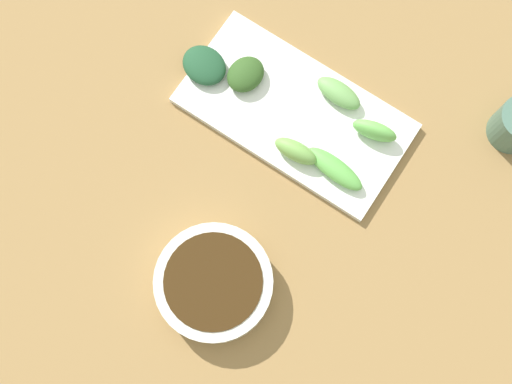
{
  "coord_description": "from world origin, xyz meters",
  "views": [
    {
      "loc": [
        -0.18,
        -0.13,
        0.9
      ],
      "look_at": [
        -0.02,
        -0.01,
        0.05
      ],
      "focal_mm": 47.87,
      "sensor_mm": 36.0,
      "label": 1
    }
  ],
  "objects": [
    {
      "name": "sauce_bowl",
      "position": [
        -0.14,
        -0.03,
        0.04
      ],
      "size": [
        0.15,
        0.15,
        0.04
      ],
      "color": "silver",
      "rests_on": "tabletop"
    },
    {
      "name": "broccoli_stalk_2",
      "position": [
        0.16,
        -0.03,
        0.04
      ],
      "size": [
        0.03,
        0.07,
        0.02
      ],
      "primitive_type": "ellipsoid",
      "rotation": [
        0.0,
        0.0,
        -0.06
      ],
      "color": "#6DA557",
      "rests_on": "serving_plate"
    },
    {
      "name": "broccoli_leafy_0",
      "position": [
        0.09,
        0.14,
        0.04
      ],
      "size": [
        0.06,
        0.07,
        0.02
      ],
      "primitive_type": "ellipsoid",
      "rotation": [
        0.0,
        0.0,
        -0.16
      ],
      "color": "#1F4C2D",
      "rests_on": "serving_plate"
    },
    {
      "name": "serving_plate",
      "position": [
        0.11,
        0.01,
        0.03
      ],
      "size": [
        0.16,
        0.3,
        0.01
      ],
      "primitive_type": "cube",
      "color": "white",
      "rests_on": "tabletop"
    },
    {
      "name": "broccoli_stalk_4",
      "position": [
        0.06,
        -0.03,
        0.05
      ],
      "size": [
        0.03,
        0.06,
        0.03
      ],
      "primitive_type": "ellipsoid",
      "rotation": [
        0.0,
        0.0,
        0.08
      ],
      "color": "#72AA4E",
      "rests_on": "serving_plate"
    },
    {
      "name": "broccoli_stalk_1",
      "position": [
        0.14,
        -0.1,
        0.05
      ],
      "size": [
        0.03,
        0.06,
        0.03
      ],
      "primitive_type": "ellipsoid",
      "rotation": [
        0.0,
        0.0,
        0.22
      ],
      "color": "#69B751",
      "rests_on": "serving_plate"
    },
    {
      "name": "broccoli_leafy_3",
      "position": [
        0.11,
        0.09,
        0.04
      ],
      "size": [
        0.06,
        0.05,
        0.02
      ],
      "primitive_type": "ellipsoid",
      "rotation": [
        0.0,
        0.0,
        -0.13
      ],
      "color": "#305420",
      "rests_on": "serving_plate"
    },
    {
      "name": "broccoli_stalk_5",
      "position": [
        0.07,
        -0.08,
        0.04
      ],
      "size": [
        0.04,
        0.09,
        0.02
      ],
      "primitive_type": "ellipsoid",
      "rotation": [
        0.0,
        0.0,
        -0.09
      ],
      "color": "#60B04B",
      "rests_on": "serving_plate"
    },
    {
      "name": "tabletop",
      "position": [
        0.0,
        0.0,
        0.01
      ],
      "size": [
        2.1,
        2.1,
        0.02
      ],
      "primitive_type": "cube",
      "color": "olive",
      "rests_on": "ground"
    }
  ]
}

